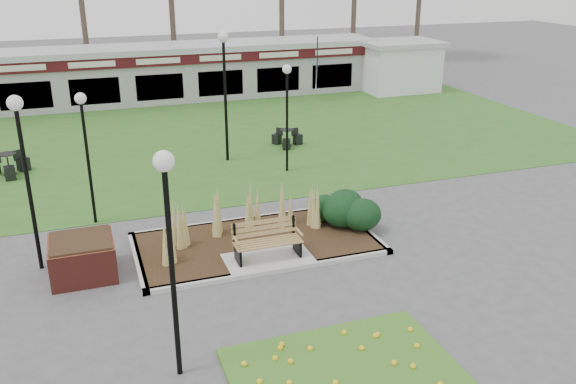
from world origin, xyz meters
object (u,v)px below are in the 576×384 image
object	(u,v)px
food_pavilion	(155,73)
lamp_post_far_right	(287,95)
patio_umbrella	(317,74)
lamp_post_near_right	(168,218)
bistro_set_b	(9,168)
park_bench	(267,240)
lamp_post_near_left	(84,130)
lamp_post_mid_right	(224,68)
lamp_post_mid_left	(22,146)
bistro_set_c	(287,140)
brick_planter	(83,257)
service_hut	(399,65)

from	to	relation	value
food_pavilion	lamp_post_far_right	bearing A→B (deg)	-78.21
patio_umbrella	lamp_post_near_right	bearing A→B (deg)	-118.13
bistro_set_b	patio_umbrella	distance (m)	16.43
park_bench	lamp_post_near_left	xyz separation A→B (m)	(-3.99, 3.91, 2.20)
park_bench	lamp_post_mid_right	xyz separation A→B (m)	(1.05, 8.31, 2.90)
lamp_post_mid_left	park_bench	bearing A→B (deg)	-15.31
lamp_post_near_left	lamp_post_far_right	bearing A→B (deg)	20.30
food_pavilion	lamp_post_near_right	world-z (taller)	lamp_post_near_right
lamp_post_mid_right	bistro_set_c	size ratio (longest dim) A/B	3.76
park_bench	brick_planter	world-z (taller)	park_bench
brick_planter	park_bench	bearing A→B (deg)	-9.69
lamp_post_near_left	bistro_set_b	world-z (taller)	lamp_post_near_left
lamp_post_mid_right	lamp_post_far_right	distance (m)	2.66
lamp_post_mid_left	lamp_post_far_right	bearing A→B (deg)	31.10
park_bench	lamp_post_near_right	bearing A→B (deg)	-127.48
brick_planter	food_pavilion	size ratio (longest dim) A/B	0.06
lamp_post_near_right	bistro_set_b	distance (m)	13.82
brick_planter	bistro_set_b	xyz separation A→B (m)	(-2.24, 8.48, -0.20)
lamp_post_mid_left	patio_umbrella	world-z (taller)	lamp_post_mid_left
service_hut	patio_umbrella	bearing A→B (deg)	-168.12
lamp_post_far_right	patio_umbrella	xyz separation A→B (m)	(5.22, 10.18, -1.32)
park_bench	patio_umbrella	distance (m)	18.44
lamp_post_mid_right	bistro_set_b	bearing A→B (deg)	173.19
park_bench	food_pavilion	world-z (taller)	food_pavilion
lamp_post_near_left	lamp_post_mid_left	distance (m)	2.84
park_bench	lamp_post_mid_left	world-z (taller)	lamp_post_mid_left
food_pavilion	lamp_post_mid_left	bearing A→B (deg)	-106.49
park_bench	bistro_set_b	xyz separation A→B (m)	(-6.64, 9.23, -0.31)
food_pavilion	lamp_post_far_right	distance (m)	13.65
lamp_post_far_right	bistro_set_b	size ratio (longest dim) A/B	2.61
lamp_post_mid_right	bistro_set_c	bearing A→B (deg)	20.65
park_bench	lamp_post_near_left	distance (m)	6.00
lamp_post_near_left	patio_umbrella	distance (m)	17.50
food_pavilion	lamp_post_near_right	size ratio (longest dim) A/B	5.70
brick_planter	bistro_set_c	xyz separation A→B (m)	(8.20, 8.60, -0.23)
lamp_post_far_right	lamp_post_near_left	bearing A→B (deg)	-159.70
park_bench	lamp_post_mid_right	size ratio (longest dim) A/B	0.36
food_pavilion	lamp_post_near_right	bearing A→B (deg)	-96.98
lamp_post_near_right	lamp_post_mid_right	size ratio (longest dim) A/B	0.90
bistro_set_c	brick_planter	bearing A→B (deg)	-133.64
park_bench	brick_planter	size ratio (longest dim) A/B	1.13
park_bench	service_hut	distance (m)	22.32
lamp_post_near_right	bistro_set_b	size ratio (longest dim) A/B	2.95
lamp_post_mid_right	park_bench	bearing A→B (deg)	-97.20
lamp_post_far_right	bistro_set_c	xyz separation A→B (m)	(1.02, 2.94, -2.54)
brick_planter	food_pavilion	world-z (taller)	food_pavilion
park_bench	lamp_post_mid_left	xyz separation A→B (m)	(-5.40, 1.48, 2.57)
food_pavilion	lamp_post_near_right	distance (m)	23.70
lamp_post_mid_right	bistro_set_b	world-z (taller)	lamp_post_mid_right
service_hut	lamp_post_near_left	xyz separation A→B (m)	(-17.49, -13.84, 1.33)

